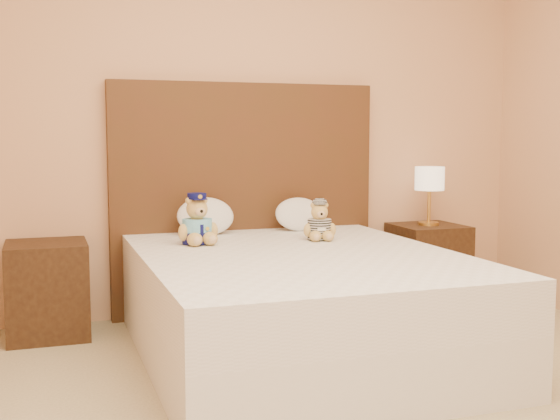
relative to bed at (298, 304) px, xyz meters
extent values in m
cube|color=tan|center=(0.00, 1.05, 1.07)|extent=(4.00, 0.04, 2.70)
cube|color=white|center=(0.00, 0.00, -0.13)|extent=(1.60, 2.00, 0.30)
cube|color=white|center=(0.00, 0.00, 0.15)|extent=(1.60, 2.00, 0.25)
cube|color=#472615|center=(0.00, 1.01, 0.47)|extent=(1.75, 0.08, 1.50)
cube|color=#3C2613|center=(-1.25, 0.80, 0.00)|extent=(0.45, 0.45, 0.55)
cube|color=#3C2613|center=(1.25, 0.80, 0.00)|extent=(0.45, 0.45, 0.55)
cylinder|color=gold|center=(1.25, 0.80, 0.28)|extent=(0.14, 0.14, 0.02)
cylinder|color=gold|center=(1.25, 0.80, 0.41)|extent=(0.02, 0.02, 0.26)
cylinder|color=#F3E2BE|center=(1.25, 0.80, 0.59)|extent=(0.20, 0.20, 0.16)
ellipsoid|color=white|center=(-0.31, 0.83, 0.40)|extent=(0.36, 0.23, 0.25)
ellipsoid|color=white|center=(0.31, 0.83, 0.39)|extent=(0.33, 0.21, 0.23)
camera|label=1|loc=(-1.26, -3.40, 0.88)|focal=45.00mm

